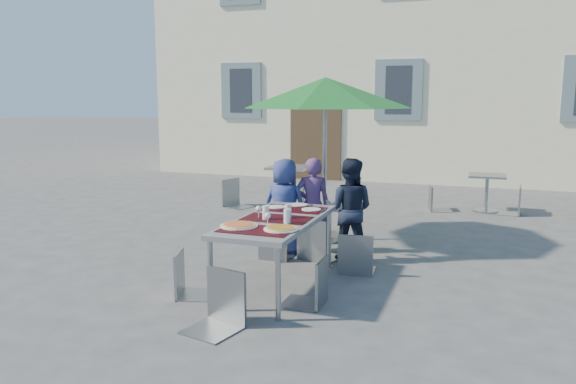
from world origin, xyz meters
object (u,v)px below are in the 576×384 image
at_px(chair_3, 188,247).
at_px(patio_umbrella, 325,94).
at_px(child_0, 285,206).
at_px(cafe_table_0, 290,179).
at_px(child_1, 312,205).
at_px(chair_1, 317,213).
at_px(cafe_table_1, 487,188).
at_px(chair_4, 313,254).
at_px(bg_chair_l_1, 436,183).
at_px(chair_5, 218,266).
at_px(child_2, 349,209).
at_px(bg_chair_r_1, 515,183).
at_px(pizza_near_left, 239,225).
at_px(chair_0, 275,220).
at_px(bg_chair_r_0, 298,181).
at_px(chair_2, 357,229).
at_px(pizza_near_right, 281,228).
at_px(bg_chair_l_0, 234,176).
at_px(dining_table, 277,224).

distance_m(chair_3, patio_umbrella, 3.16).
relative_size(child_0, cafe_table_0, 1.59).
bearing_deg(child_1, chair_3, 51.95).
bearing_deg(chair_1, cafe_table_1, 63.19).
xyz_separation_m(chair_4, bg_chair_l_1, (0.72, 5.24, -0.02)).
distance_m(child_1, chair_5, 2.64).
xyz_separation_m(child_2, cafe_table_0, (-1.80, 2.88, -0.09)).
relative_size(child_1, bg_chair_r_1, 1.32).
xyz_separation_m(pizza_near_left, cafe_table_1, (2.30, 5.52, -0.34)).
relative_size(pizza_near_left, child_0, 0.30).
bearing_deg(child_1, bg_chair_l_1, -129.57).
distance_m(chair_0, chair_3, 1.59).
height_order(chair_1, chair_3, chair_1).
xyz_separation_m(child_2, bg_chair_r_0, (-1.63, 2.86, -0.12)).
height_order(pizza_near_left, child_0, child_0).
bearing_deg(bg_chair_r_1, cafe_table_1, 172.29).
relative_size(chair_2, bg_chair_r_1, 0.95).
height_order(chair_3, cafe_table_1, chair_3).
bearing_deg(cafe_table_0, chair_5, -77.14).
distance_m(child_2, cafe_table_0, 3.40).
xyz_separation_m(pizza_near_left, chair_4, (0.73, 0.11, -0.25)).
distance_m(pizza_near_right, bg_chair_l_0, 5.15).
bearing_deg(bg_chair_r_0, cafe_table_0, 173.12).
relative_size(dining_table, bg_chair_r_0, 2.05).
relative_size(pizza_near_right, chair_5, 0.35).
distance_m(patio_umbrella, bg_chair_r_0, 2.76).
height_order(pizza_near_left, bg_chair_l_0, bg_chair_l_0).
bearing_deg(bg_chair_r_1, child_2, -119.21).
xyz_separation_m(dining_table, bg_chair_l_1, (1.23, 4.87, -0.20)).
xyz_separation_m(cafe_table_1, bg_chair_l_1, (-0.86, -0.17, 0.06)).
bearing_deg(child_1, child_0, 1.10).
distance_m(dining_table, cafe_table_1, 5.46).
bearing_deg(cafe_table_1, bg_chair_l_1, -168.82).
xyz_separation_m(pizza_near_left, chair_5, (0.12, -0.69, -0.20)).
height_order(chair_1, chair_5, chair_1).
relative_size(pizza_near_left, bg_chair_r_1, 0.39).
height_order(chair_1, bg_chair_l_0, chair_1).
distance_m(pizza_near_left, cafe_table_1, 5.99).
height_order(dining_table, chair_1, chair_1).
height_order(chair_4, cafe_table_0, chair_4).
distance_m(chair_1, bg_chair_r_0, 3.28).
bearing_deg(dining_table, cafe_table_0, 107.55).
bearing_deg(pizza_near_left, dining_table, 66.07).
xyz_separation_m(child_0, chair_2, (1.10, -0.59, -0.09)).
bearing_deg(cafe_table_0, bg_chair_l_1, 15.36).
distance_m(chair_2, chair_3, 1.95).
bearing_deg(cafe_table_1, child_2, -113.25).
bearing_deg(patio_umbrella, child_2, -56.20).
bearing_deg(chair_0, chair_2, -12.60).
distance_m(chair_2, patio_umbrella, 2.20).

